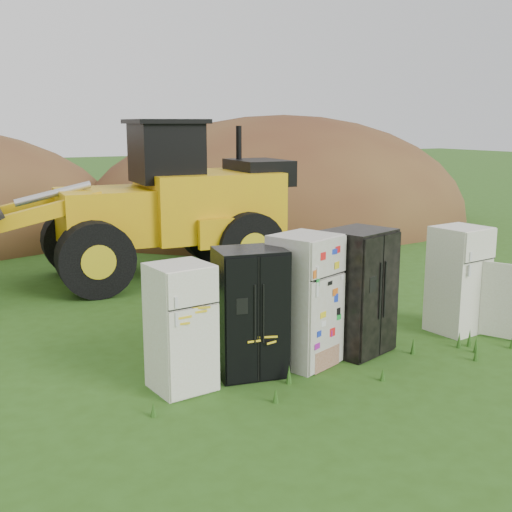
{
  "coord_description": "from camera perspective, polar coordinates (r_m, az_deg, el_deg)",
  "views": [
    {
      "loc": [
        -5.48,
        -7.58,
        3.47
      ],
      "look_at": [
        -0.34,
        2.0,
        1.21
      ],
      "focal_mm": 45.0,
      "sensor_mm": 36.0,
      "label": 1
    }
  ],
  "objects": [
    {
      "name": "fridge_leftmost",
      "position": [
        8.51,
        -6.71,
        -6.3
      ],
      "size": [
        0.82,
        0.8,
        1.69
      ],
      "primitive_type": null,
      "rotation": [
        0.0,
        0.0,
        0.11
      ],
      "color": "white",
      "rests_on": "ground"
    },
    {
      "name": "fridge_dark_mid",
      "position": [
        9.91,
        9.03,
        -3.11
      ],
      "size": [
        1.17,
        1.06,
        1.91
      ],
      "primitive_type": null,
      "rotation": [
        0.0,
        0.0,
        0.31
      ],
      "color": "black",
      "rests_on": "ground"
    },
    {
      "name": "fridge_open_door",
      "position": [
        11.28,
        17.54,
        -2.0
      ],
      "size": [
        0.9,
        0.84,
        1.79
      ],
      "primitive_type": null,
      "rotation": [
        0.0,
        0.0,
        0.12
      ],
      "color": "white",
      "rests_on": "ground"
    },
    {
      "name": "fridge_sticker",
      "position": [
        9.32,
        4.31,
        -3.92
      ],
      "size": [
        1.08,
        1.04,
        1.92
      ],
      "primitive_type": null,
      "rotation": [
        0.0,
        0.0,
        0.36
      ],
      "color": "silver",
      "rests_on": "ground"
    },
    {
      "name": "fridge_black_side",
      "position": [
        8.93,
        -0.53,
        -5.0
      ],
      "size": [
        1.05,
        0.89,
        1.79
      ],
      "primitive_type": null,
      "rotation": [
        0.0,
        0.0,
        -0.18
      ],
      "color": "black",
      "rests_on": "ground"
    },
    {
      "name": "ground",
      "position": [
        9.98,
        7.25,
        -8.7
      ],
      "size": [
        120.0,
        120.0,
        0.0
      ],
      "primitive_type": "plane",
      "color": "#2A5015",
      "rests_on": "ground"
    },
    {
      "name": "dirt_mound_right",
      "position": [
        22.61,
        2.39,
        2.91
      ],
      "size": [
        14.27,
        10.46,
        7.49
      ],
      "primitive_type": "ellipsoid",
      "color": "#4C2618",
      "rests_on": "ground"
    },
    {
      "name": "wheel_loader",
      "position": [
        14.48,
        -11.28,
        4.8
      ],
      "size": [
        7.51,
        3.41,
        3.55
      ],
      "primitive_type": null,
      "rotation": [
        0.0,
        0.0,
        -0.06
      ],
      "color": "#CB950D",
      "rests_on": "ground"
    }
  ]
}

